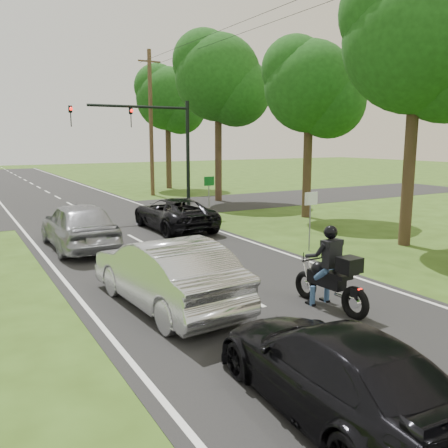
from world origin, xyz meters
The scene contains 16 objects.
ground centered at (0.00, 0.00, 0.00)m, with size 140.00×140.00×0.00m, color #2F4914.
road centered at (0.00, 10.00, 0.01)m, with size 8.00×100.00×0.01m, color black.
cross_road centered at (0.00, 16.00, 0.01)m, with size 60.00×7.00×0.01m, color black.
motorcycle_rider centered at (1.32, -1.84, 0.79)m, with size 0.66×2.35×2.02m.
dark_suv centered at (2.19, 9.22, 0.72)m, with size 2.34×5.08×1.41m, color black.
silver_sedan centered at (-2.00, 0.23, 0.85)m, with size 1.76×5.06×1.67m, color #B9B9BE.
silver_suv centered at (-2.35, 7.50, 0.88)m, with size 2.06×5.11×1.74m, color #999AA0.
dark_car_behind centered at (-1.65, -5.09, 0.68)m, with size 1.86×4.59×1.33m, color black.
traffic_signal centered at (3.34, 14.00, 4.14)m, with size 6.38×0.44×6.00m.
utility_pole_far centered at (6.20, 22.00, 5.08)m, with size 1.60×0.28×10.00m.
sign_white centered at (4.70, 2.98, 1.60)m, with size 0.55×0.07×2.12m.
sign_green centered at (4.90, 10.98, 1.60)m, with size 0.55×0.07×2.12m.
tree_row_b centered at (8.79, 1.76, 7.13)m, with size 5.60×5.43×10.06m.
tree_row_c centered at (9.75, 8.80, 6.23)m, with size 4.80×4.65×8.76m.
tree_row_d centered at (9.10, 16.76, 7.43)m, with size 5.76×5.58×10.45m.
tree_row_e centered at (9.48, 25.78, 6.83)m, with size 5.28×5.12×9.61m.
Camera 1 is at (-6.20, -9.85, 3.96)m, focal length 38.00 mm.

